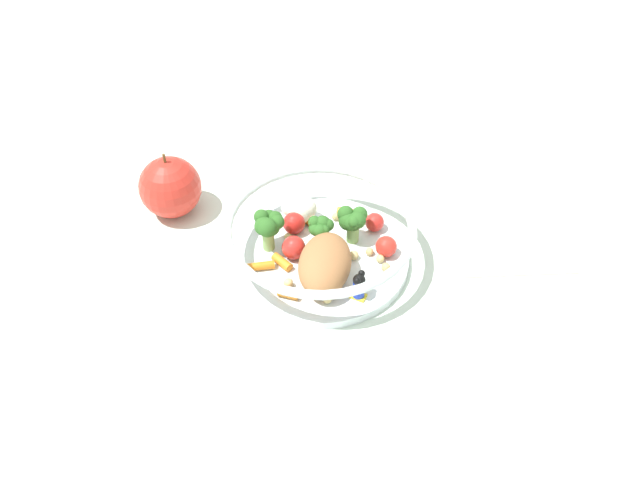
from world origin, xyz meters
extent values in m
plane|color=silver|center=(0.00, 0.00, 0.00)|extent=(2.40, 2.40, 0.00)
cylinder|color=white|center=(-0.02, 0.01, 0.01)|extent=(0.22, 0.22, 0.01)
torus|color=white|center=(-0.02, 0.01, 0.06)|extent=(0.23, 0.23, 0.01)
ellipsoid|color=#9E663D|center=(-0.01, -0.03, 0.04)|extent=(0.08, 0.11, 0.05)
cylinder|color=#7FAD5B|center=(0.02, 0.03, 0.02)|extent=(0.02, 0.02, 0.02)
sphere|color=#2D6023|center=(0.03, 0.03, 0.05)|extent=(0.02, 0.02, 0.02)
sphere|color=#2D6023|center=(0.03, 0.04, 0.05)|extent=(0.02, 0.02, 0.02)
sphere|color=#2D6023|center=(0.03, 0.04, 0.04)|extent=(0.02, 0.02, 0.02)
sphere|color=#2D6023|center=(0.02, 0.04, 0.05)|extent=(0.02, 0.02, 0.02)
sphere|color=#2D6023|center=(0.02, 0.03, 0.05)|extent=(0.02, 0.02, 0.02)
sphere|color=#2D6023|center=(0.02, 0.03, 0.05)|extent=(0.02, 0.02, 0.02)
sphere|color=#2D6023|center=(0.02, 0.02, 0.05)|extent=(0.02, 0.02, 0.02)
sphere|color=#2D6023|center=(0.03, 0.03, 0.05)|extent=(0.02, 0.02, 0.02)
cylinder|color=#7FAD5B|center=(-0.02, 0.02, 0.02)|extent=(0.01, 0.01, 0.03)
sphere|color=#2D6023|center=(-0.01, 0.02, 0.05)|extent=(0.02, 0.02, 0.02)
sphere|color=#2D6023|center=(-0.01, 0.02, 0.05)|extent=(0.02, 0.02, 0.02)
sphere|color=#2D6023|center=(-0.02, 0.03, 0.05)|extent=(0.01, 0.01, 0.01)
sphere|color=#2D6023|center=(-0.02, 0.03, 0.05)|extent=(0.02, 0.02, 0.02)
sphere|color=#2D6023|center=(-0.02, 0.02, 0.04)|extent=(0.02, 0.02, 0.02)
sphere|color=#2D6023|center=(-0.02, 0.02, 0.05)|extent=(0.02, 0.02, 0.02)
sphere|color=#2D6023|center=(-0.02, 0.01, 0.05)|extent=(0.02, 0.02, 0.02)
sphere|color=#2D6023|center=(-0.01, 0.01, 0.05)|extent=(0.01, 0.01, 0.01)
cylinder|color=#8EB766|center=(-0.08, 0.02, 0.03)|extent=(0.01, 0.01, 0.03)
sphere|color=#2D6023|center=(-0.07, 0.02, 0.05)|extent=(0.02, 0.02, 0.02)
sphere|color=#2D6023|center=(-0.07, 0.03, 0.05)|extent=(0.02, 0.02, 0.02)
sphere|color=#2D6023|center=(-0.08, 0.03, 0.05)|extent=(0.02, 0.02, 0.02)
sphere|color=#2D6023|center=(-0.09, 0.03, 0.06)|extent=(0.02, 0.02, 0.02)
sphere|color=#2D6023|center=(-0.09, 0.02, 0.05)|extent=(0.02, 0.02, 0.02)
sphere|color=#2D6023|center=(-0.08, 0.02, 0.05)|extent=(0.02, 0.02, 0.02)
sphere|color=#2D6023|center=(-0.08, 0.01, 0.05)|extent=(0.02, 0.02, 0.02)
sphere|color=#2D6023|center=(-0.08, 0.02, 0.05)|extent=(0.02, 0.02, 0.02)
sphere|color=silver|center=(-0.04, 0.08, 0.03)|extent=(0.02, 0.02, 0.02)
sphere|color=silver|center=(-0.04, 0.08, 0.03)|extent=(0.02, 0.02, 0.02)
sphere|color=silver|center=(-0.04, 0.08, 0.03)|extent=(0.02, 0.02, 0.02)
sphere|color=silver|center=(-0.04, 0.08, 0.03)|extent=(0.02, 0.02, 0.02)
sphere|color=silver|center=(-0.05, 0.08, 0.03)|extent=(0.03, 0.03, 0.03)
sphere|color=silver|center=(-0.04, 0.07, 0.03)|extent=(0.03, 0.03, 0.03)
sphere|color=silver|center=(-0.03, 0.07, 0.03)|extent=(0.03, 0.03, 0.03)
cube|color=yellow|center=(0.02, -0.06, 0.01)|extent=(0.02, 0.02, 0.00)
cylinder|color=#1933B2|center=(0.02, -0.06, 0.02)|extent=(0.02, 0.02, 0.02)
sphere|color=black|center=(0.02, -0.06, 0.04)|extent=(0.01, 0.01, 0.01)
sphere|color=black|center=(0.03, -0.06, 0.05)|extent=(0.01, 0.01, 0.01)
sphere|color=black|center=(0.02, -0.07, 0.05)|extent=(0.01, 0.01, 0.01)
cylinder|color=orange|center=(-0.09, -0.01, 0.02)|extent=(0.04, 0.01, 0.01)
cylinder|color=orange|center=(-0.06, -0.01, 0.02)|extent=(0.03, 0.03, 0.01)
cylinder|color=orange|center=(0.02, 0.08, 0.02)|extent=(0.03, 0.02, 0.01)
cylinder|color=orange|center=(-0.02, 0.06, 0.02)|extent=(0.03, 0.03, 0.01)
cylinder|color=orange|center=(-0.06, -0.06, 0.02)|extent=(0.03, 0.02, 0.01)
sphere|color=red|center=(-0.05, 0.01, 0.03)|extent=(0.03, 0.03, 0.03)
sphere|color=red|center=(-0.05, 0.05, 0.03)|extent=(0.03, 0.03, 0.03)
sphere|color=red|center=(0.06, 0.01, 0.03)|extent=(0.03, 0.03, 0.03)
sphere|color=red|center=(0.05, 0.05, 0.02)|extent=(0.02, 0.02, 0.02)
sphere|color=tan|center=(0.06, -0.02, 0.02)|extent=(0.01, 0.01, 0.01)
sphere|color=#D1B775|center=(0.02, 0.00, 0.02)|extent=(0.01, 0.01, 0.01)
sphere|color=tan|center=(0.05, 0.07, 0.02)|extent=(0.01, 0.01, 0.01)
sphere|color=#D1B775|center=(-0.06, -0.04, 0.02)|extent=(0.01, 0.01, 0.01)
sphere|color=#D1B775|center=(0.06, 0.02, 0.02)|extent=(0.01, 0.01, 0.01)
sphere|color=#D1B775|center=(0.06, -0.01, 0.02)|extent=(0.01, 0.01, 0.01)
sphere|color=tan|center=(-0.01, 0.04, 0.02)|extent=(0.01, 0.01, 0.01)
sphere|color=tan|center=(-0.01, -0.07, 0.02)|extent=(0.01, 0.01, 0.01)
sphere|color=tan|center=(0.03, -0.05, 0.02)|extent=(0.01, 0.01, 0.01)
sphere|color=#D1B775|center=(-0.06, 0.04, 0.02)|extent=(0.01, 0.01, 0.01)
sphere|color=tan|center=(0.04, 0.01, 0.02)|extent=(0.01, 0.01, 0.01)
sphere|color=tan|center=(0.01, 0.07, 0.02)|extent=(0.01, 0.01, 0.01)
sphere|color=red|center=(-0.21, 0.11, 0.04)|extent=(0.08, 0.08, 0.08)
cylinder|color=brown|center=(-0.21, 0.11, 0.09)|extent=(0.00, 0.00, 0.01)
cube|color=silver|center=(0.23, 0.04, 0.00)|extent=(0.15, 0.13, 0.01)
camera|label=1|loc=(-0.04, -0.56, 0.58)|focal=36.48mm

